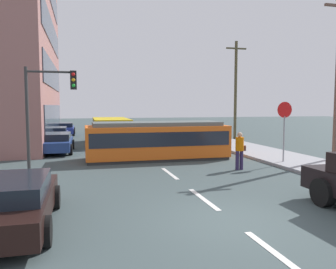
{
  "coord_description": "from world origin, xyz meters",
  "views": [
    {
      "loc": [
        -3.58,
        -7.47,
        2.84
      ],
      "look_at": [
        0.68,
        8.87,
        1.39
      ],
      "focal_mm": 36.12,
      "sensor_mm": 36.0,
      "label": 1
    }
  ],
  "objects_px": {
    "parked_sedan_near": "(8,202)",
    "stop_sign": "(284,119)",
    "streetcar_tram": "(157,140)",
    "city_bus": "(111,129)",
    "pedestrian_crossing": "(240,149)",
    "parked_sedan_mid": "(57,142)",
    "parked_sedan_far": "(56,134)",
    "parked_sedan_furthest": "(64,129)",
    "utility_pole_mid": "(236,88)",
    "traffic_light_mast": "(48,98)"
  },
  "relations": [
    {
      "from": "parked_sedan_mid",
      "to": "parked_sedan_far",
      "type": "relative_size",
      "value": 0.99
    },
    {
      "from": "utility_pole_mid",
      "to": "parked_sedan_mid",
      "type": "bearing_deg",
      "value": -160.51
    },
    {
      "from": "pedestrian_crossing",
      "to": "parked_sedan_furthest",
      "type": "relative_size",
      "value": 0.38
    },
    {
      "from": "pedestrian_crossing",
      "to": "utility_pole_mid",
      "type": "bearing_deg",
      "value": 65.04
    },
    {
      "from": "streetcar_tram",
      "to": "city_bus",
      "type": "xyz_separation_m",
      "value": [
        -1.73,
        7.88,
        0.06
      ]
    },
    {
      "from": "parked_sedan_furthest",
      "to": "stop_sign",
      "type": "distance_m",
      "value": 22.7
    },
    {
      "from": "parked_sedan_mid",
      "to": "parked_sedan_furthest",
      "type": "height_order",
      "value": "same"
    },
    {
      "from": "pedestrian_crossing",
      "to": "traffic_light_mast",
      "type": "distance_m",
      "value": 8.82
    },
    {
      "from": "streetcar_tram",
      "to": "traffic_light_mast",
      "type": "height_order",
      "value": "traffic_light_mast"
    },
    {
      "from": "parked_sedan_far",
      "to": "stop_sign",
      "type": "xyz_separation_m",
      "value": [
        11.32,
        -13.04,
        1.57
      ]
    },
    {
      "from": "pedestrian_crossing",
      "to": "traffic_light_mast",
      "type": "relative_size",
      "value": 0.37
    },
    {
      "from": "parked_sedan_far",
      "to": "parked_sedan_furthest",
      "type": "relative_size",
      "value": 1.03
    },
    {
      "from": "city_bus",
      "to": "parked_sedan_near",
      "type": "distance_m",
      "value": 17.43
    },
    {
      "from": "stop_sign",
      "to": "traffic_light_mast",
      "type": "xyz_separation_m",
      "value": [
        -10.85,
        1.77,
        0.97
      ]
    },
    {
      "from": "city_bus",
      "to": "utility_pole_mid",
      "type": "relative_size",
      "value": 0.73
    },
    {
      "from": "traffic_light_mast",
      "to": "utility_pole_mid",
      "type": "height_order",
      "value": "utility_pole_mid"
    },
    {
      "from": "streetcar_tram",
      "to": "parked_sedan_mid",
      "type": "bearing_deg",
      "value": 143.42
    },
    {
      "from": "city_bus",
      "to": "parked_sedan_mid",
      "type": "relative_size",
      "value": 1.34
    },
    {
      "from": "streetcar_tram",
      "to": "city_bus",
      "type": "height_order",
      "value": "streetcar_tram"
    },
    {
      "from": "parked_sedan_far",
      "to": "stop_sign",
      "type": "distance_m",
      "value": 17.34
    },
    {
      "from": "city_bus",
      "to": "traffic_light_mast",
      "type": "height_order",
      "value": "traffic_light_mast"
    },
    {
      "from": "pedestrian_crossing",
      "to": "stop_sign",
      "type": "height_order",
      "value": "stop_sign"
    },
    {
      "from": "pedestrian_crossing",
      "to": "parked_sedan_furthest",
      "type": "height_order",
      "value": "pedestrian_crossing"
    },
    {
      "from": "streetcar_tram",
      "to": "stop_sign",
      "type": "xyz_separation_m",
      "value": [
        5.55,
        -3.15,
        1.17
      ]
    },
    {
      "from": "city_bus",
      "to": "pedestrian_crossing",
      "type": "bearing_deg",
      "value": -68.64
    },
    {
      "from": "pedestrian_crossing",
      "to": "parked_sedan_mid",
      "type": "xyz_separation_m",
      "value": [
        -8.21,
        7.83,
        -0.32
      ]
    },
    {
      "from": "streetcar_tram",
      "to": "city_bus",
      "type": "relative_size",
      "value": 1.23
    },
    {
      "from": "stop_sign",
      "to": "utility_pole_mid",
      "type": "xyz_separation_m",
      "value": [
        3.3,
        12.14,
        2.09
      ]
    },
    {
      "from": "streetcar_tram",
      "to": "traffic_light_mast",
      "type": "relative_size",
      "value": 1.64
    },
    {
      "from": "pedestrian_crossing",
      "to": "stop_sign",
      "type": "distance_m",
      "value": 3.04
    },
    {
      "from": "utility_pole_mid",
      "to": "parked_sedan_furthest",
      "type": "bearing_deg",
      "value": 151.88
    },
    {
      "from": "pedestrian_crossing",
      "to": "streetcar_tram",
      "type": "bearing_deg",
      "value": 126.58
    },
    {
      "from": "parked_sedan_near",
      "to": "parked_sedan_furthest",
      "type": "height_order",
      "value": "same"
    },
    {
      "from": "streetcar_tram",
      "to": "pedestrian_crossing",
      "type": "relative_size",
      "value": 4.45
    },
    {
      "from": "parked_sedan_far",
      "to": "utility_pole_mid",
      "type": "distance_m",
      "value": 15.1
    },
    {
      "from": "streetcar_tram",
      "to": "pedestrian_crossing",
      "type": "xyz_separation_m",
      "value": [
        2.87,
        -3.87,
        -0.08
      ]
    },
    {
      "from": "parked_sedan_mid",
      "to": "stop_sign",
      "type": "height_order",
      "value": "stop_sign"
    },
    {
      "from": "parked_sedan_mid",
      "to": "parked_sedan_far",
      "type": "xyz_separation_m",
      "value": [
        -0.43,
        5.92,
        -0.0
      ]
    },
    {
      "from": "parked_sedan_near",
      "to": "stop_sign",
      "type": "xyz_separation_m",
      "value": [
        11.12,
        5.96,
        1.57
      ]
    },
    {
      "from": "parked_sedan_furthest",
      "to": "stop_sign",
      "type": "xyz_separation_m",
      "value": [
        11.01,
        -19.79,
        1.57
      ]
    },
    {
      "from": "traffic_light_mast",
      "to": "utility_pole_mid",
      "type": "xyz_separation_m",
      "value": [
        14.15,
        10.37,
        1.12
      ]
    },
    {
      "from": "parked_sedan_far",
      "to": "stop_sign",
      "type": "relative_size",
      "value": 1.57
    },
    {
      "from": "city_bus",
      "to": "parked_sedan_furthest",
      "type": "relative_size",
      "value": 1.37
    },
    {
      "from": "utility_pole_mid",
      "to": "pedestrian_crossing",
      "type": "bearing_deg",
      "value": -114.96
    },
    {
      "from": "streetcar_tram",
      "to": "stop_sign",
      "type": "distance_m",
      "value": 6.49
    },
    {
      "from": "city_bus",
      "to": "pedestrian_crossing",
      "type": "height_order",
      "value": "city_bus"
    },
    {
      "from": "streetcar_tram",
      "to": "parked_sedan_furthest",
      "type": "distance_m",
      "value": 17.51
    },
    {
      "from": "parked_sedan_furthest",
      "to": "utility_pole_mid",
      "type": "relative_size",
      "value": 0.54
    },
    {
      "from": "parked_sedan_far",
      "to": "traffic_light_mast",
      "type": "height_order",
      "value": "traffic_light_mast"
    },
    {
      "from": "parked_sedan_far",
      "to": "parked_sedan_furthest",
      "type": "height_order",
      "value": "same"
    }
  ]
}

